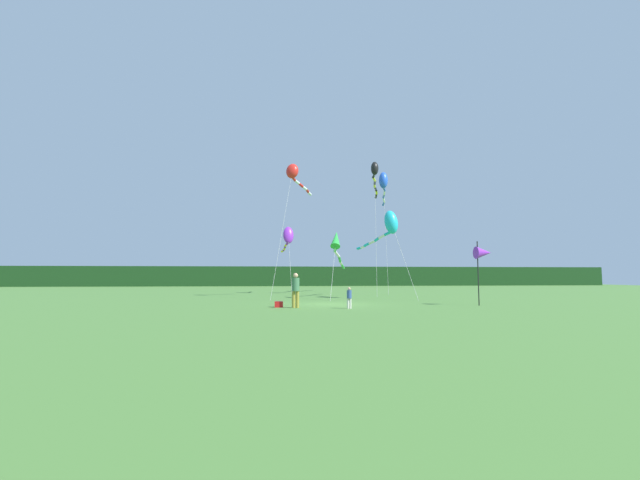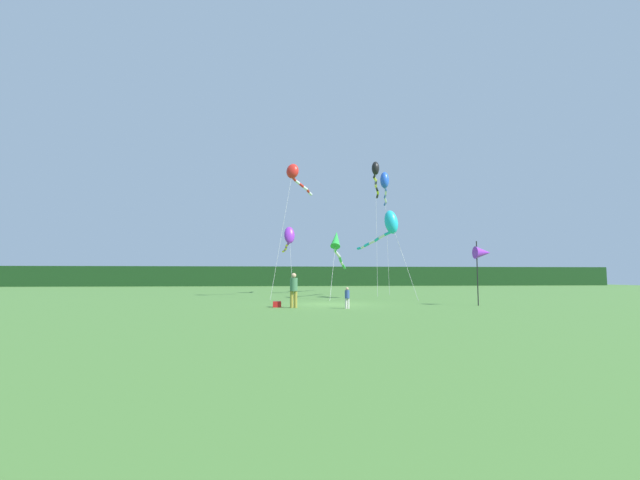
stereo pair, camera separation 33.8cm
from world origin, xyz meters
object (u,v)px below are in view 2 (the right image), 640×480
Objects in this scene: person_child at (347,297)px; kite_blue at (385,183)px; kite_green at (337,245)px; person_adult at (294,288)px; kite_red at (294,173)px; kite_black at (376,173)px; kite_cyan at (389,224)px; kite_purple at (289,237)px; cooler_box at (277,304)px; banner_flag_pole at (483,253)px.

person_child is 0.09× the size of kite_blue.
person_adult is at bearing -110.76° from kite_green.
kite_green is 0.93× the size of kite_red.
kite_black is (4.19, 4.85, 6.79)m from kite_green.
kite_cyan is 8.46m from kite_red.
kite_cyan is (7.21, 7.79, 4.37)m from person_adult.
kite_cyan is 1.03× the size of kite_purple.
kite_red reaches higher than kite_green.
person_adult is 0.28× the size of kite_purple.
kite_red is at bearing 87.77° from person_adult.
banner_flag_pole is at bearing 0.24° from cooler_box.
person_adult is 18.16m from kite_purple.
banner_flag_pole is 0.55× the size of kite_cyan.
kite_purple is 0.54× the size of kite_black.
person_adult is 0.50× the size of banner_flag_pole.
cooler_box is 0.04× the size of kite_blue.
person_child is 14.66m from kite_red.
kite_red is 0.89× the size of kite_black.
kite_black is (7.45, 3.97, 1.16)m from kite_red.
cooler_box is at bearing -116.23° from kite_green.
kite_green is at bearing -15.16° from kite_red.
person_child is at bearing -17.31° from person_adult.
kite_black is at bearing 61.57° from person_adult.
person_adult reaches higher than person_child.
kite_cyan is 0.55× the size of kite_blue.
kite_cyan is (8.05, 7.27, 5.21)m from cooler_box.
kite_green is at bearing 84.42° from person_child.
kite_cyan is at bearing -103.06° from kite_blue.
kite_black is at bearing 100.76° from banner_flag_pole.
kite_purple is at bearing 89.07° from person_adult.
kite_blue reaches higher than kite_red.
kite_blue reaches higher than cooler_box.
kite_blue is at bearing 54.21° from kite_green.
person_child is 0.09× the size of kite_black.
kite_red is at bearing 101.08° from person_child.
kite_purple is (1.13, 17.13, 5.13)m from cooler_box.
person_adult is 10.69m from banner_flag_pole.
person_child is 2.48× the size of cooler_box.
kite_black is at bearing -116.96° from kite_blue.
kite_purple is 8.29m from kite_red.
kite_black reaches higher than person_adult.
kite_black is at bearing 28.04° from kite_red.
banner_flag_pole is 20.05m from kite_purple.
banner_flag_pole is 11.44m from kite_green.
person_adult is 0.15× the size of kite_blue.
kite_cyan is 0.55× the size of kite_black.
banner_flag_pole is at bearing -65.41° from kite_cyan.
kite_blue is at bearing 61.84° from person_adult.
cooler_box is (-0.84, 0.52, -0.84)m from person_adult.
kite_black is at bearing 49.14° from kite_green.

